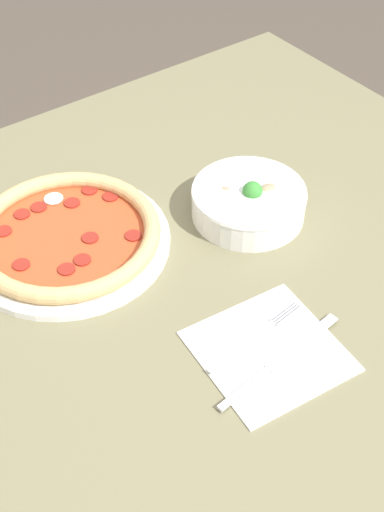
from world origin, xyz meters
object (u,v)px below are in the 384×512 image
at_px(bowl, 248,200).
at_px(fork, 255,337).
at_px(pizza, 66,236).
at_px(knife, 275,364).

relative_size(bowl, fork, 1.04).
distance_m(bowl, fork, 0.27).
height_order(pizza, knife, pizza).
xyz_separation_m(fork, knife, (0.05, -0.01, -0.00)).
xyz_separation_m(bowl, knife, (0.26, -0.17, -0.03)).
xyz_separation_m(pizza, knife, (0.37, 0.10, -0.01)).
bearing_deg(bowl, fork, -37.43).
height_order(pizza, bowl, bowl).
bearing_deg(pizza, fork, 19.23).
distance_m(bowl, knife, 0.31).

